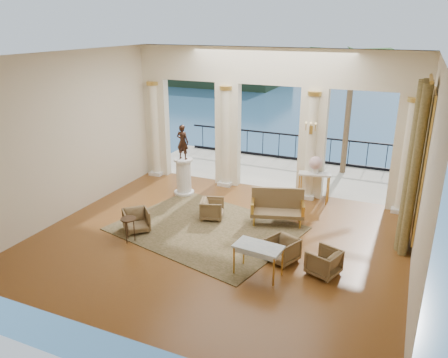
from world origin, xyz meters
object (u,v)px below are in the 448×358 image
at_px(armchair_b, 282,249).
at_px(settee, 277,207).
at_px(armchair_a, 136,220).
at_px(pedestal, 184,177).
at_px(armchair_c, 324,261).
at_px(game_table, 258,249).
at_px(console_table, 315,178).
at_px(side_table, 128,222).
at_px(armchair_d, 212,208).
at_px(statue, 183,142).

relative_size(armchair_b, settee, 0.41).
relative_size(armchair_a, pedestal, 0.56).
bearing_deg(pedestal, armchair_c, -30.43).
bearing_deg(armchair_c, pedestal, -100.83).
height_order(game_table, console_table, console_table).
relative_size(game_table, side_table, 1.70).
xyz_separation_m(game_table, side_table, (-3.45, 0.16, -0.09)).
distance_m(armchair_a, pedestal, 2.86).
xyz_separation_m(armchair_d, console_table, (2.31, 2.38, 0.44)).
distance_m(armchair_d, pedestal, 2.12).
height_order(console_table, side_table, console_table).
xyz_separation_m(armchair_a, armchair_c, (4.92, -0.12, -0.01)).
bearing_deg(armchair_b, statue, 169.06).
height_order(settee, console_table, settee).
distance_m(settee, pedestal, 3.47).
xyz_separation_m(armchair_a, armchair_d, (1.49, 1.51, -0.01)).
bearing_deg(armchair_c, side_table, -65.16).
bearing_deg(pedestal, side_table, -84.91).
bearing_deg(game_table, settee, 104.13).
bearing_deg(statue, pedestal, -24.83).
relative_size(statue, side_table, 1.72).
height_order(game_table, side_table, game_table).
bearing_deg(armchair_b, game_table, -89.32).
relative_size(game_table, console_table, 1.06).
distance_m(armchair_c, game_table, 1.46).
bearing_deg(armchair_d, statue, 33.14).
height_order(armchair_a, statue, statue).
height_order(armchair_d, pedestal, pedestal).
bearing_deg(statue, game_table, 138.28).
height_order(armchair_d, settee, settee).
relative_size(armchair_a, game_table, 0.61).
xyz_separation_m(armchair_a, armchair_b, (3.95, 0.05, -0.01)).
distance_m(armchair_d, side_table, 2.46).
distance_m(armchair_c, side_table, 4.77).
bearing_deg(side_table, armchair_c, 5.23).
bearing_deg(armchair_c, settee, -121.57).
bearing_deg(console_table, armchair_a, -146.56).
relative_size(armchair_a, armchair_d, 1.05).
bearing_deg(armchair_b, side_table, -147.35).
height_order(armchair_a, side_table, armchair_a).
distance_m(armchair_b, side_table, 3.83).
relative_size(armchair_b, pedestal, 0.55).
bearing_deg(game_table, armchair_b, 72.92).
xyz_separation_m(armchair_c, settee, (-1.70, 2.11, 0.15)).
xyz_separation_m(armchair_c, game_table, (-1.30, -0.59, 0.31)).
distance_m(armchair_c, statue, 6.02).
bearing_deg(armchair_b, settee, 133.94).
xyz_separation_m(armchair_b, settee, (-0.72, 1.93, 0.15)).
distance_m(armchair_a, statue, 3.17).
bearing_deg(game_table, pedestal, 142.24).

